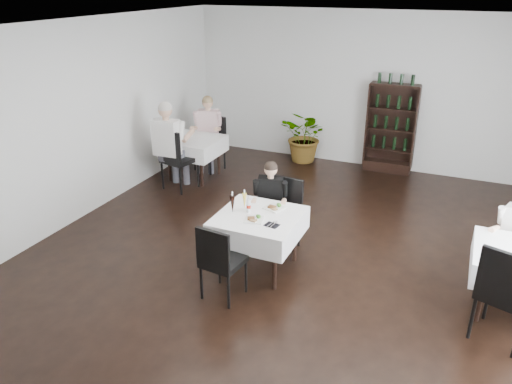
% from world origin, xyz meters
% --- Properties ---
extents(room_shell, '(9.00, 9.00, 9.00)m').
position_xyz_m(room_shell, '(0.00, 0.00, 1.50)').
color(room_shell, black).
rests_on(room_shell, ground).
extents(wine_shelf, '(0.90, 0.28, 1.75)m').
position_xyz_m(wine_shelf, '(0.60, 4.31, 0.85)').
color(wine_shelf, black).
rests_on(wine_shelf, ground).
extents(main_table, '(1.03, 1.03, 0.77)m').
position_xyz_m(main_table, '(-0.30, 0.00, 0.62)').
color(main_table, black).
rests_on(main_table, ground).
extents(left_table, '(0.98, 0.98, 0.77)m').
position_xyz_m(left_table, '(-2.70, 2.50, 0.62)').
color(left_table, black).
rests_on(left_table, ground).
extents(potted_tree, '(1.18, 1.09, 1.08)m').
position_xyz_m(potted_tree, '(-1.05, 4.20, 0.54)').
color(potted_tree, '#2D6021').
rests_on(potted_tree, ground).
extents(main_chair_far, '(0.51, 0.52, 1.01)m').
position_xyz_m(main_chair_far, '(-0.22, 0.68, 0.57)').
color(main_chair_far, black).
rests_on(main_chair_far, ground).
extents(main_chair_near, '(0.49, 0.49, 0.96)m').
position_xyz_m(main_chair_near, '(-0.45, -0.81, 0.55)').
color(main_chair_near, black).
rests_on(main_chair_near, ground).
extents(left_chair_far, '(0.58, 0.58, 1.06)m').
position_xyz_m(left_chair_far, '(-2.62, 3.07, 0.60)').
color(left_chair_far, black).
rests_on(left_chair_far, ground).
extents(left_chair_near, '(0.62, 0.62, 1.13)m').
position_xyz_m(left_chair_near, '(-2.69, 1.84, 0.65)').
color(left_chair_near, black).
rests_on(left_chair_near, ground).
extents(right_chair_near, '(0.65, 0.65, 1.12)m').
position_xyz_m(right_chair_near, '(2.55, -0.34, 0.64)').
color(right_chair_near, black).
rests_on(right_chair_near, ground).
extents(diner_main, '(0.52, 0.56, 1.25)m').
position_xyz_m(diner_main, '(-0.40, 0.64, 0.72)').
color(diner_main, '#42424A').
rests_on(diner_main, ground).
extents(diner_left_far, '(0.61, 0.65, 1.45)m').
position_xyz_m(diner_left_far, '(-2.69, 3.04, 0.84)').
color(diner_left_far, '#42424A').
rests_on(diner_left_far, ground).
extents(diner_left_near, '(0.62, 0.62, 1.62)m').
position_xyz_m(diner_left_near, '(-2.77, 1.83, 0.94)').
color(diner_left_near, '#42424A').
rests_on(diner_left_near, ground).
extents(plate_far, '(0.28, 0.28, 0.07)m').
position_xyz_m(plate_far, '(-0.19, 0.26, 0.79)').
color(plate_far, white).
rests_on(plate_far, main_table).
extents(plate_near, '(0.27, 0.27, 0.07)m').
position_xyz_m(plate_near, '(-0.30, -0.15, 0.79)').
color(plate_near, white).
rests_on(plate_near, main_table).
extents(pilsner_dark, '(0.07, 0.07, 0.30)m').
position_xyz_m(pilsner_dark, '(-0.63, -0.07, 0.89)').
color(pilsner_dark, black).
rests_on(pilsner_dark, main_table).
extents(pilsner_lager, '(0.06, 0.06, 0.26)m').
position_xyz_m(pilsner_lager, '(-0.55, 0.11, 0.88)').
color(pilsner_lager, gold).
rests_on(pilsner_lager, main_table).
extents(coke_bottle, '(0.06, 0.06, 0.22)m').
position_xyz_m(coke_bottle, '(-0.46, 0.04, 0.86)').
color(coke_bottle, silver).
rests_on(coke_bottle, main_table).
extents(napkin_cutlery, '(0.19, 0.19, 0.02)m').
position_xyz_m(napkin_cutlery, '(-0.04, -0.19, 0.78)').
color(napkin_cutlery, black).
rests_on(napkin_cutlery, main_table).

